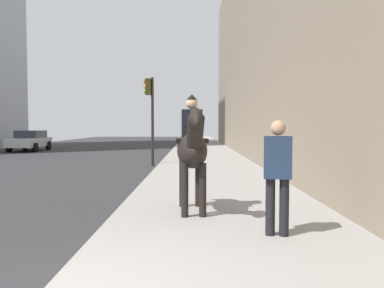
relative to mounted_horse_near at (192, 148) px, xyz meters
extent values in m
ellipsoid|color=black|center=(0.08, 0.01, -0.05)|extent=(1.54, 0.67, 0.66)
cylinder|color=black|center=(-0.36, -0.19, -0.73)|extent=(0.13, 0.13, 0.96)
cylinder|color=black|center=(-0.38, 0.13, -0.73)|extent=(0.13, 0.13, 0.96)
cylinder|color=black|center=(0.54, -0.12, -0.73)|extent=(0.13, 0.13, 0.96)
cylinder|color=black|center=(0.52, 0.20, -0.73)|extent=(0.13, 0.13, 0.96)
cylinder|color=black|center=(-0.69, -0.05, 0.30)|extent=(0.65, 0.33, 0.68)
ellipsoid|color=black|center=(-0.90, -0.07, 0.55)|extent=(0.64, 0.27, 0.49)
cylinder|color=black|center=(0.79, 0.06, -0.15)|extent=(0.29, 0.12, 0.55)
cube|color=black|center=(0.13, 0.01, 0.13)|extent=(0.48, 0.63, 0.08)
cube|color=black|center=(0.13, 0.01, 0.45)|extent=(0.31, 0.40, 0.55)
sphere|color=#D8AD8C|center=(0.13, 0.01, 0.84)|extent=(0.22, 0.22, 0.22)
cone|color=black|center=(0.13, 0.01, 0.96)|extent=(0.21, 0.21, 0.10)
cylinder|color=black|center=(-1.51, -1.16, -0.78)|extent=(0.14, 0.14, 0.85)
cylinder|color=black|center=(-1.55, -1.35, -0.78)|extent=(0.14, 0.14, 0.85)
cube|color=#1E2D47|center=(-1.53, -1.26, -0.05)|extent=(0.33, 0.44, 0.62)
sphere|color=tan|center=(-1.53, -1.26, 0.38)|extent=(0.22, 0.22, 0.22)
cube|color=#B7BABF|center=(19.61, 11.46, -0.71)|extent=(4.11, 1.81, 0.60)
cube|color=#262D38|center=(19.86, 11.47, -0.15)|extent=(2.12, 1.56, 0.52)
cylinder|color=black|center=(18.36, 10.57, -1.01)|extent=(0.64, 0.23, 0.64)
cylinder|color=black|center=(18.33, 12.31, -1.01)|extent=(0.64, 0.23, 0.64)
cylinder|color=black|center=(20.89, 10.62, -1.01)|extent=(0.64, 0.23, 0.64)
cylinder|color=black|center=(20.86, 12.35, -1.01)|extent=(0.64, 0.23, 0.64)
cylinder|color=black|center=(9.45, 1.75, 0.59)|extent=(0.12, 0.12, 3.84)
cube|color=#2D280C|center=(9.45, 1.93, 2.11)|extent=(0.20, 0.24, 0.70)
sphere|color=red|center=(9.45, 2.06, 2.33)|extent=(0.14, 0.14, 0.14)
sphere|color=orange|center=(9.45, 2.06, 2.11)|extent=(0.14, 0.14, 0.14)
sphere|color=green|center=(9.45, 2.06, 1.89)|extent=(0.14, 0.14, 0.14)
camera|label=1|loc=(-7.12, -0.02, 0.41)|focal=35.80mm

